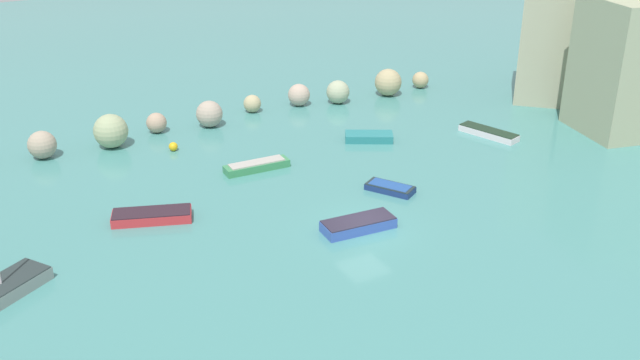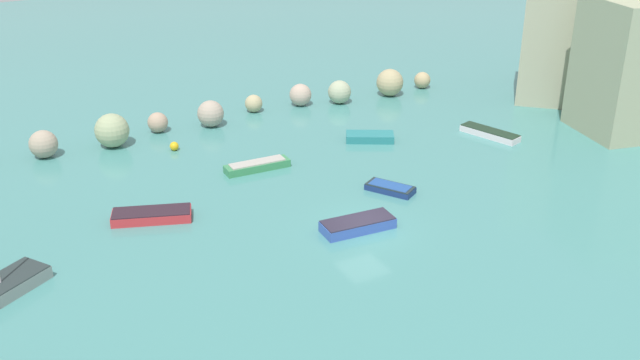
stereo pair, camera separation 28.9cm
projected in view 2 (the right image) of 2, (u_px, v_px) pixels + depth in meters
cove_water at (364, 229)px, 40.84m from camera, size 160.00×160.00×0.00m
rock_breakwater at (173, 118)px, 54.43m from camera, size 41.41×3.97×2.65m
channel_buoy at (174, 146)px, 51.36m from camera, size 0.62×0.62×0.62m
moored_boat_0 at (2, 288)px, 34.72m from camera, size 4.82×3.99×4.98m
moored_boat_1 at (490, 133)px, 53.85m from camera, size 2.41×4.65×0.52m
moored_boat_3 at (152, 215)px, 41.74m from camera, size 4.69×2.98×0.60m
moored_boat_4 at (358, 224)px, 40.68m from camera, size 4.20×1.84×0.64m
moored_boat_5 at (390, 188)px, 45.24m from camera, size 2.59×3.20×0.44m
moored_boat_6 at (370, 137)px, 53.09m from camera, size 3.73×3.04×0.55m
moored_boat_7 at (257, 166)px, 48.29m from camera, size 4.39×1.29×0.58m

